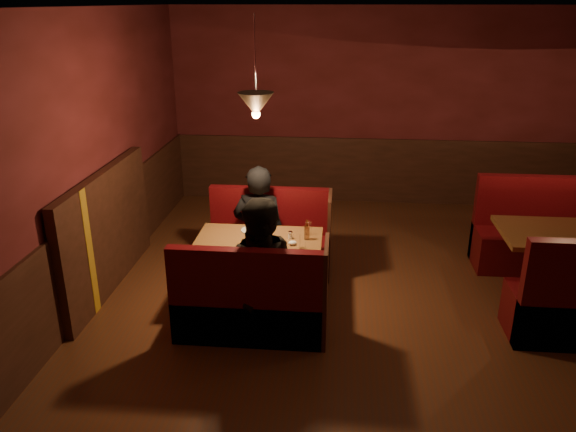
# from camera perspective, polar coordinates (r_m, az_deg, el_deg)

# --- Properties ---
(room) EXTENTS (6.02, 7.02, 2.92)m
(room) POSITION_cam_1_polar(r_m,az_deg,el_deg) (5.33, 7.19, -0.01)
(room) COLOR #502E1D
(room) RESTS_ON ground
(main_table) EXTENTS (1.28, 0.78, 0.90)m
(main_table) POSITION_cam_1_polar(r_m,az_deg,el_deg) (5.77, -2.84, -3.81)
(main_table) COLOR brown
(main_table) RESTS_ON ground
(main_bench_far) EXTENTS (1.41, 0.50, 0.96)m
(main_bench_far) POSITION_cam_1_polar(r_m,az_deg,el_deg) (6.51, -1.79, -2.94)
(main_bench_far) COLOR #560C0F
(main_bench_far) RESTS_ON ground
(main_bench_near) EXTENTS (1.41, 0.50, 0.96)m
(main_bench_near) POSITION_cam_1_polar(r_m,az_deg,el_deg) (5.23, -3.77, -9.37)
(main_bench_near) COLOR #560C0F
(main_bench_near) RESTS_ON ground
(second_table) EXTENTS (1.35, 0.86, 0.76)m
(second_table) POSITION_cam_1_polar(r_m,az_deg,el_deg) (6.41, 26.43, -3.12)
(second_table) COLOR brown
(second_table) RESTS_ON ground
(second_bench_far) EXTENTS (1.49, 0.56, 1.07)m
(second_bench_far) POSITION_cam_1_polar(r_m,az_deg,el_deg) (7.20, 24.25, -2.16)
(second_bench_far) COLOR #560C0F
(second_bench_far) RESTS_ON ground
(diner_a) EXTENTS (0.63, 0.44, 1.64)m
(diner_a) POSITION_cam_1_polar(r_m,az_deg,el_deg) (6.22, -2.98, 0.97)
(diner_a) COLOR black
(diner_a) RESTS_ON ground
(diner_b) EXTENTS (0.83, 0.66, 1.68)m
(diner_b) POSITION_cam_1_polar(r_m,az_deg,el_deg) (5.06, -2.30, -3.62)
(diner_b) COLOR black
(diner_b) RESTS_ON ground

